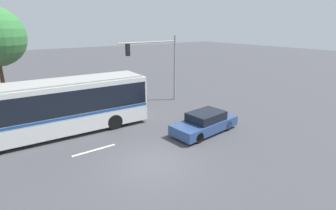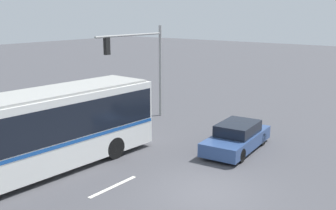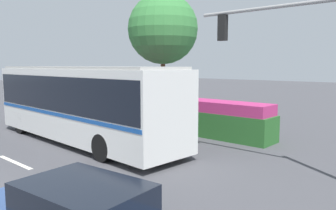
# 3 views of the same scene
# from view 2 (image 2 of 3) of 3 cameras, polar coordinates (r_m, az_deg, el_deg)

# --- Properties ---
(ground_plane) EXTENTS (140.00, 140.00, 0.00)m
(ground_plane) POSITION_cam_2_polar(r_m,az_deg,el_deg) (15.21, 5.47, -12.09)
(ground_plane) COLOR #444449
(city_bus) EXTENTS (11.30, 3.09, 3.33)m
(city_bus) POSITION_cam_2_polar(r_m,az_deg,el_deg) (16.91, -18.61, -3.27)
(city_bus) COLOR silver
(city_bus) RESTS_ON ground
(sedan_foreground) EXTENTS (4.69, 2.24, 1.32)m
(sedan_foreground) POSITION_cam_2_polar(r_m,az_deg,el_deg) (19.45, 9.79, -4.55)
(sedan_foreground) COLOR navy
(sedan_foreground) RESTS_ON ground
(traffic_light_pole) EXTENTS (5.39, 0.24, 5.68)m
(traffic_light_pole) POSITION_cam_2_polar(r_m,az_deg,el_deg) (23.87, -3.37, 6.57)
(traffic_light_pole) COLOR gray
(traffic_light_pole) RESTS_ON ground
(flowering_hedge) EXTENTS (10.66, 1.49, 1.70)m
(flowering_hedge) POSITION_cam_2_polar(r_m,az_deg,el_deg) (21.93, -22.85, -2.81)
(flowering_hedge) COLOR #286028
(flowering_hedge) RESTS_ON ground
(lane_stripe_near) EXTENTS (2.40, 0.16, 0.01)m
(lane_stripe_near) POSITION_cam_2_polar(r_m,az_deg,el_deg) (22.69, 8.14, -3.56)
(lane_stripe_near) COLOR silver
(lane_stripe_near) RESTS_ON ground
(lane_stripe_mid) EXTENTS (2.40, 0.16, 0.01)m
(lane_stripe_mid) POSITION_cam_2_polar(r_m,az_deg,el_deg) (15.61, -7.81, -11.45)
(lane_stripe_mid) COLOR silver
(lane_stripe_mid) RESTS_ON ground
(lane_stripe_far) EXTENTS (2.40, 0.16, 0.01)m
(lane_stripe_far) POSITION_cam_2_polar(r_m,az_deg,el_deg) (23.14, 9.06, -3.26)
(lane_stripe_far) COLOR silver
(lane_stripe_far) RESTS_ON ground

